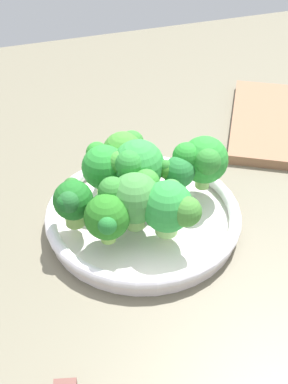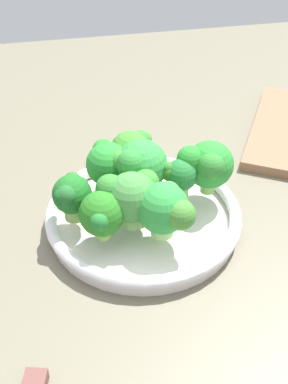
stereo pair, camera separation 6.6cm
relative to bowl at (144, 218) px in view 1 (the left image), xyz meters
The scene contains 12 objects.
ground_plane 2.99cm from the bowl, 74.36° to the left, with size 130.00×130.00×2.50cm, color #6C6652.
bowl is the anchor object (origin of this frame).
broccoli_floret_0 7.09cm from the bowl, ahead, with size 6.72×7.36×8.15cm.
broccoli_floret_1 9.95cm from the bowl, ahead, with size 5.70×6.05×6.53cm.
broccoli_floret_2 7.48cm from the bowl, 161.65° to the right, with size 7.04×6.52×7.15cm.
broccoli_floret_3 6.61cm from the bowl, 132.72° to the left, with size 6.48×7.94×7.47cm.
broccoli_floret_4 10.76cm from the bowl, 76.82° to the right, with size 7.19×7.59×7.51cm.
broccoli_floret_5 8.59cm from the bowl, 122.69° to the left, with size 6.20×5.49×6.39cm.
broccoli_floret_6 10.40cm from the bowl, 88.79° to the left, with size 5.30×4.94×6.21cm.
broccoli_floret_7 7.28cm from the bowl, 76.22° to the right, with size 4.18×4.75×6.22cm.
broccoli_floret_8 8.55cm from the bowl, 34.14° to the left, with size 6.89×5.92×7.13cm.
cutting_board 34.58cm from the bowl, 62.06° to the right, with size 25.46×17.73×1.60cm, color #8B6044.
Camera 1 is at (-49.15, 15.15, 46.74)cm, focal length 49.20 mm.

